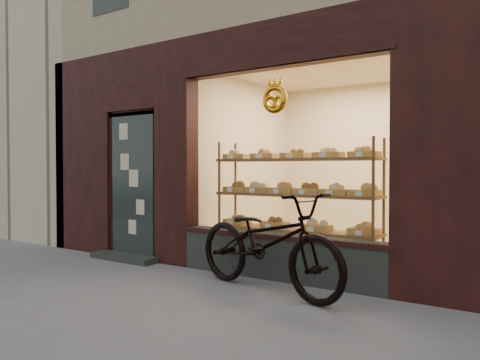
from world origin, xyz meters
The scene contains 4 objects.
ground centered at (0.00, 0.00, 0.00)m, with size 90.00×90.00×0.00m, color #5B5B5B.
neighbor_left centered at (-9.60, 5.50, 4.50)m, with size 12.00×7.00×9.00m, color #B0A98A.
display_shelf centered at (0.45, 2.55, 0.89)m, with size 2.20×0.45×1.70m.
bicycle centered at (0.63, 1.55, 0.55)m, with size 0.72×2.08×1.09m, color black.
Camera 1 is at (3.22, -2.78, 1.34)m, focal length 35.00 mm.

